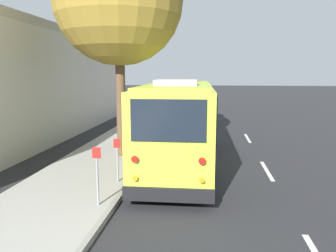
% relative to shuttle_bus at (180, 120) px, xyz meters
% --- Properties ---
extents(ground_plane, '(160.00, 160.00, 0.00)m').
position_rel_shuttle_bus_xyz_m(ground_plane, '(0.01, -0.51, -1.76)').
color(ground_plane, '#28282B').
extents(sidewalk_slab, '(80.00, 3.29, 0.15)m').
position_rel_shuttle_bus_xyz_m(sidewalk_slab, '(0.01, 3.07, -1.68)').
color(sidewalk_slab, '#A3A099').
rests_on(sidewalk_slab, ground).
extents(curb_strip, '(80.00, 0.14, 0.15)m').
position_rel_shuttle_bus_xyz_m(curb_strip, '(0.01, 1.35, -1.68)').
color(curb_strip, gray).
rests_on(curb_strip, ground).
extents(shuttle_bus, '(8.78, 2.76, 3.30)m').
position_rel_shuttle_bus_xyz_m(shuttle_bus, '(0.00, 0.00, 0.00)').
color(shuttle_bus, '#BCDB38').
rests_on(shuttle_bus, ground).
extents(parked_sedan_maroon, '(4.70, 1.99, 1.27)m').
position_rel_shuttle_bus_xyz_m(parked_sedan_maroon, '(10.93, 0.32, -1.17)').
color(parked_sedan_maroon, maroon).
rests_on(parked_sedan_maroon, ground).
extents(parked_sedan_blue, '(4.34, 1.76, 1.30)m').
position_rel_shuttle_bus_xyz_m(parked_sedan_blue, '(18.35, 0.41, -1.15)').
color(parked_sedan_blue, navy).
rests_on(parked_sedan_blue, ground).
extents(parked_sedan_gray, '(4.48, 1.92, 1.32)m').
position_rel_shuttle_bus_xyz_m(parked_sedan_gray, '(23.87, 0.33, -1.14)').
color(parked_sedan_gray, slate).
rests_on(parked_sedan_gray, ground).
extents(sign_post_near, '(0.06, 0.22, 1.52)m').
position_rel_shuttle_bus_xyz_m(sign_post_near, '(-4.45, 1.71, -0.82)').
color(sign_post_near, gray).
rests_on(sign_post_near, sidewalk_slab).
extents(sign_post_far, '(0.06, 0.22, 1.36)m').
position_rel_shuttle_bus_xyz_m(sign_post_far, '(-2.59, 1.71, -0.90)').
color(sign_post_far, gray).
rests_on(sign_post_far, sidewalk_slab).
extents(fire_hydrant, '(0.22, 0.22, 0.81)m').
position_rel_shuttle_bus_xyz_m(fire_hydrant, '(7.84, 1.82, -1.20)').
color(fire_hydrant, gold).
rests_on(fire_hydrant, sidewalk_slab).
extents(building_backdrop, '(23.41, 6.11, 5.91)m').
position_rel_shuttle_bus_xyz_m(building_backdrop, '(4.30, 9.35, 1.01)').
color(building_backdrop, beige).
rests_on(building_backdrop, ground).
extents(lane_stripe_mid, '(2.40, 0.14, 0.01)m').
position_rel_shuttle_bus_xyz_m(lane_stripe_mid, '(-0.35, -3.23, -1.75)').
color(lane_stripe_mid, silver).
rests_on(lane_stripe_mid, ground).
extents(lane_stripe_ahead, '(2.40, 0.14, 0.01)m').
position_rel_shuttle_bus_xyz_m(lane_stripe_ahead, '(5.65, -3.23, -1.75)').
color(lane_stripe_ahead, silver).
rests_on(lane_stripe_ahead, ground).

